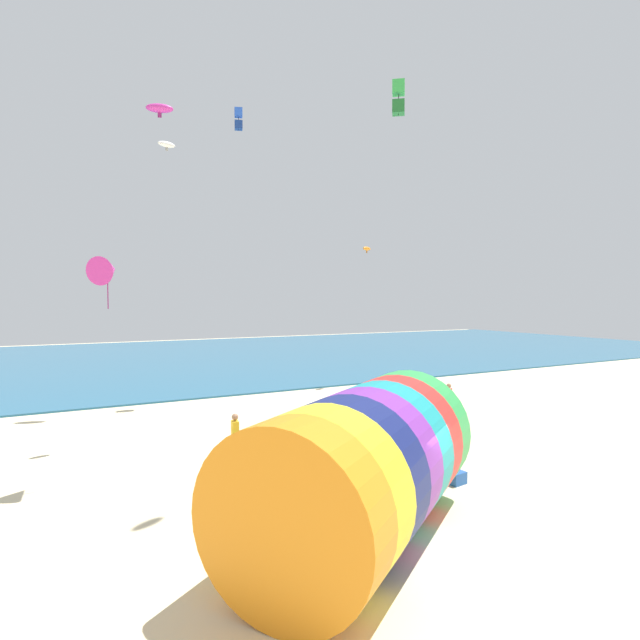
# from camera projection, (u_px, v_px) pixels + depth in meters

# --- Properties ---
(ground_plane) EXTENTS (120.00, 120.00, 0.00)m
(ground_plane) POSITION_uv_depth(u_px,v_px,m) (403.00, 534.00, 11.61)
(ground_plane) COLOR beige
(sea) EXTENTS (120.00, 40.00, 0.10)m
(sea) POSITION_uv_depth(u_px,v_px,m) (147.00, 360.00, 45.10)
(sea) COLOR #236084
(sea) RESTS_ON ground
(giant_inflatable_tube) EXTENTS (7.89, 6.96, 3.44)m
(giant_inflatable_tube) POSITION_uv_depth(u_px,v_px,m) (362.00, 466.00, 11.18)
(giant_inflatable_tube) COLOR orange
(giant_inflatable_tube) RESTS_ON ground
(kite_handler) EXTENTS (0.27, 0.39, 1.61)m
(kite_handler) POSITION_uv_depth(u_px,v_px,m) (441.00, 450.00, 15.40)
(kite_handler) COLOR #726651
(kite_handler) RESTS_ON ground
(kite_green_box) EXTENTS (0.59, 0.59, 1.19)m
(kite_green_box) POSITION_uv_depth(u_px,v_px,m) (399.00, 98.00, 17.17)
(kite_green_box) COLOR green
(kite_magenta_parafoil) EXTENTS (1.41, 0.93, 0.73)m
(kite_magenta_parafoil) POSITION_uv_depth(u_px,v_px,m) (160.00, 108.00, 24.27)
(kite_magenta_parafoil) COLOR #D1339E
(kite_blue_box) EXTENTS (0.52, 0.52, 1.19)m
(kite_blue_box) POSITION_uv_depth(u_px,v_px,m) (238.00, 119.00, 26.60)
(kite_blue_box) COLOR blue
(kite_orange_parafoil) EXTENTS (0.88, 0.67, 0.44)m
(kite_orange_parafoil) POSITION_uv_depth(u_px,v_px,m) (367.00, 249.00, 31.67)
(kite_orange_parafoil) COLOR orange
(kite_magenta_delta) EXTENTS (1.24, 1.27, 1.63)m
(kite_magenta_delta) POSITION_uv_depth(u_px,v_px,m) (107.00, 270.00, 14.80)
(kite_magenta_delta) COLOR #D1339E
(kite_white_parafoil) EXTENTS (0.74, 0.45, 0.36)m
(kite_white_parafoil) POSITION_uv_depth(u_px,v_px,m) (167.00, 144.00, 18.93)
(kite_white_parafoil) COLOR white
(bystander_near_water) EXTENTS (0.27, 0.39, 1.68)m
(bystander_near_water) POSITION_uv_depth(u_px,v_px,m) (235.00, 438.00, 16.55)
(bystander_near_water) COLOR #726651
(bystander_near_water) RESTS_ON ground
(bystander_mid_beach) EXTENTS (0.42, 0.38, 1.66)m
(bystander_mid_beach) POSITION_uv_depth(u_px,v_px,m) (449.00, 401.00, 22.71)
(bystander_mid_beach) COLOR #383D56
(bystander_mid_beach) RESTS_ON ground
(cooler_box) EXTENTS (0.57, 0.43, 0.36)m
(cooler_box) POSITION_uv_depth(u_px,v_px,m) (457.00, 478.00, 14.76)
(cooler_box) COLOR #2659B2
(cooler_box) RESTS_ON ground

